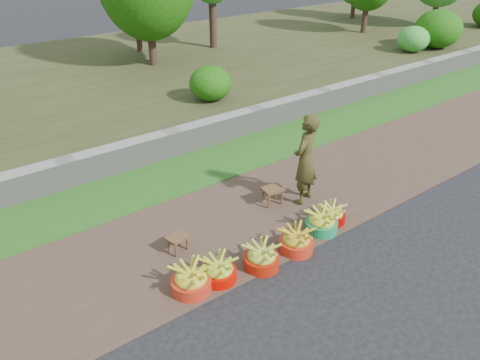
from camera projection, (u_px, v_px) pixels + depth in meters
ground_plane at (308, 251)px, 7.06m from camera, size 120.00×120.00×0.00m
dirt_shoulder at (256, 214)px, 7.93m from camera, size 80.00×2.50×0.02m
grass_verge at (194, 169)px, 9.32m from camera, size 80.00×1.50×0.04m
retaining_wall at (172, 143)px, 9.79m from camera, size 80.00×0.35×0.55m
earth_bank at (87, 85)px, 13.23m from camera, size 80.00×10.00×0.50m
basin_a at (191, 280)px, 6.22m from camera, size 0.55×0.55×0.41m
basin_b at (219, 271)px, 6.42m from camera, size 0.50×0.50×0.37m
basin_c at (262, 257)px, 6.66m from camera, size 0.51×0.51×0.38m
basin_d at (296, 241)px, 6.99m from camera, size 0.52×0.52×0.39m
basin_e at (322, 222)px, 7.43m from camera, size 0.52×0.52×0.39m
basin_f at (332, 214)px, 7.66m from camera, size 0.45×0.45×0.33m
stool_left at (177, 239)px, 6.93m from camera, size 0.35×0.30×0.27m
stool_right at (273, 191)px, 8.08m from camera, size 0.39×0.31×0.31m
vendor_woman at (305, 160)px, 7.90m from camera, size 0.69×0.58×1.61m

